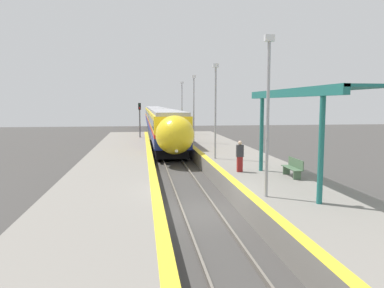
# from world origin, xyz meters

# --- Properties ---
(ground_plane) EXTENTS (120.00, 120.00, 0.00)m
(ground_plane) POSITION_xyz_m (0.00, 0.00, 0.00)
(ground_plane) COLOR #423F3D
(rail_left) EXTENTS (0.08, 90.00, 0.15)m
(rail_left) POSITION_xyz_m (-0.72, 0.00, 0.07)
(rail_left) COLOR slate
(rail_left) RESTS_ON ground_plane
(rail_right) EXTENTS (0.08, 90.00, 0.15)m
(rail_right) POSITION_xyz_m (0.72, 0.00, 0.07)
(rail_right) COLOR slate
(rail_right) RESTS_ON ground_plane
(train) EXTENTS (2.92, 62.37, 3.85)m
(train) POSITION_xyz_m (0.00, 41.28, 2.20)
(train) COLOR black
(train) RESTS_ON ground_plane
(platform_right) EXTENTS (4.73, 64.00, 0.99)m
(platform_right) POSITION_xyz_m (3.99, 0.00, 0.49)
(platform_right) COLOR gray
(platform_right) RESTS_ON ground_plane
(platform_left) EXTENTS (4.56, 64.00, 0.99)m
(platform_left) POSITION_xyz_m (-3.90, 0.00, 0.49)
(platform_left) COLOR gray
(platform_left) RESTS_ON ground_plane
(platform_bench) EXTENTS (0.44, 1.74, 0.89)m
(platform_bench) POSITION_xyz_m (4.92, 2.15, 1.46)
(platform_bench) COLOR #4C6B4C
(platform_bench) RESTS_ON platform_right
(person_waiting) EXTENTS (0.36, 0.22, 1.63)m
(person_waiting) POSITION_xyz_m (2.69, 3.81, 1.82)
(person_waiting) COLOR maroon
(person_waiting) RESTS_ON platform_right
(railway_signal) EXTENTS (0.28, 0.28, 4.56)m
(railway_signal) POSITION_xyz_m (-2.54, 24.38, 2.78)
(railway_signal) COLOR #59595E
(railway_signal) RESTS_ON ground_plane
(lamppost_near) EXTENTS (0.36, 0.20, 6.05)m
(lamppost_near) POSITION_xyz_m (2.34, -1.41, 4.40)
(lamppost_near) COLOR #9E9EA3
(lamppost_near) RESTS_ON platform_right
(lamppost_mid) EXTENTS (0.36, 0.20, 6.05)m
(lamppost_mid) POSITION_xyz_m (2.34, 8.62, 4.40)
(lamppost_mid) COLOR #9E9EA3
(lamppost_mid) RESTS_ON platform_right
(lamppost_far) EXTENTS (0.36, 0.20, 6.05)m
(lamppost_far) POSITION_xyz_m (2.34, 18.64, 4.40)
(lamppost_far) COLOR #9E9EA3
(lamppost_far) RESTS_ON platform_right
(lamppost_farthest) EXTENTS (0.36, 0.20, 6.05)m
(lamppost_farthest) POSITION_xyz_m (2.34, 28.67, 4.40)
(lamppost_farthest) COLOR #9E9EA3
(lamppost_farthest) RESTS_ON platform_right
(station_canopy) EXTENTS (2.02, 9.60, 4.17)m
(station_canopy) POSITION_xyz_m (4.45, 0.67, 4.84)
(station_canopy) COLOR #1E6B66
(station_canopy) RESTS_ON platform_right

